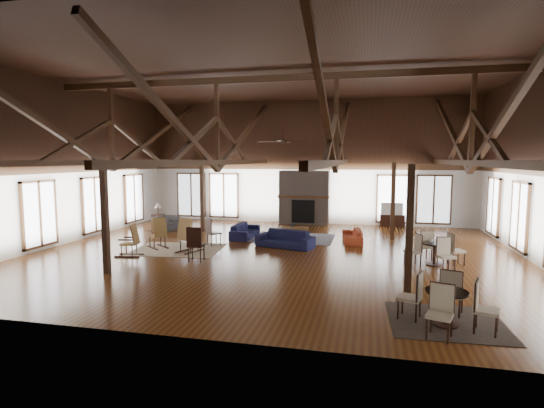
% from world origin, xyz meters
% --- Properties ---
extents(floor, '(16.00, 16.00, 0.00)m').
position_xyz_m(floor, '(0.00, 0.00, 0.00)').
color(floor, '#5E3413').
rests_on(floor, ground).
extents(ceiling, '(16.00, 14.00, 0.02)m').
position_xyz_m(ceiling, '(0.00, 0.00, 6.00)').
color(ceiling, black).
rests_on(ceiling, wall_back).
extents(wall_back, '(16.00, 0.02, 6.00)m').
position_xyz_m(wall_back, '(0.00, 7.00, 3.00)').
color(wall_back, silver).
rests_on(wall_back, floor).
extents(wall_front, '(16.00, 0.02, 6.00)m').
position_xyz_m(wall_front, '(0.00, -7.00, 3.00)').
color(wall_front, silver).
rests_on(wall_front, floor).
extents(wall_left, '(0.02, 14.00, 6.00)m').
position_xyz_m(wall_left, '(-8.00, 0.00, 3.00)').
color(wall_left, silver).
rests_on(wall_left, floor).
extents(roof_truss, '(15.60, 14.07, 3.14)m').
position_xyz_m(roof_truss, '(0.00, 0.00, 4.03)').
color(roof_truss, '#311E0D').
rests_on(roof_truss, wall_back).
extents(post_grid, '(8.16, 7.16, 3.05)m').
position_xyz_m(post_grid, '(0.00, 0.00, 1.52)').
color(post_grid, '#311E0D').
rests_on(post_grid, floor).
extents(fireplace, '(2.50, 0.69, 2.60)m').
position_xyz_m(fireplace, '(0.00, 6.67, 1.29)').
color(fireplace, '#67584E').
rests_on(fireplace, floor).
extents(ceiling_fan, '(1.60, 1.60, 0.75)m').
position_xyz_m(ceiling_fan, '(0.50, -1.00, 3.73)').
color(ceiling_fan, black).
rests_on(ceiling_fan, roof_truss).
extents(sofa_navy_front, '(2.21, 1.34, 0.60)m').
position_xyz_m(sofa_navy_front, '(0.16, 1.03, 0.30)').
color(sofa_navy_front, '#141638').
rests_on(sofa_navy_front, floor).
extents(sofa_navy_left, '(1.93, 0.77, 0.56)m').
position_xyz_m(sofa_navy_left, '(-1.78, 2.52, 0.28)').
color(sofa_navy_left, '#151639').
rests_on(sofa_navy_left, floor).
extents(sofa_orange, '(1.75, 0.86, 0.49)m').
position_xyz_m(sofa_orange, '(2.49, 2.49, 0.25)').
color(sofa_orange, '#B23F22').
rests_on(sofa_orange, floor).
extents(coffee_table, '(1.25, 0.74, 0.46)m').
position_xyz_m(coffee_table, '(0.19, 2.69, 0.40)').
color(coffee_table, brown).
rests_on(coffee_table, floor).
extents(vase, '(0.20, 0.20, 0.17)m').
position_xyz_m(vase, '(0.12, 2.76, 0.54)').
color(vase, '#B2B2B2').
rests_on(vase, coffee_table).
extents(armchair, '(1.11, 1.01, 0.63)m').
position_xyz_m(armchair, '(-5.71, 3.38, 0.32)').
color(armchair, '#303032').
rests_on(armchair, floor).
extents(side_table_lamp, '(0.46, 0.46, 1.18)m').
position_xyz_m(side_table_lamp, '(-6.43, 4.07, 0.44)').
color(side_table_lamp, black).
rests_on(side_table_lamp, floor).
extents(rocking_chair_a, '(0.96, 0.90, 1.12)m').
position_xyz_m(rocking_chair_a, '(-4.19, -0.16, 0.53)').
color(rocking_chair_a, olive).
rests_on(rocking_chair_a, floor).
extents(rocking_chair_b, '(0.75, 1.03, 1.20)m').
position_xyz_m(rocking_chair_b, '(-2.92, -0.56, 0.56)').
color(rocking_chair_b, olive).
rests_on(rocking_chair_b, floor).
extents(rocking_chair_c, '(0.89, 0.57, 1.07)m').
position_xyz_m(rocking_chair_c, '(-4.44, -1.48, 0.50)').
color(rocking_chair_c, olive).
rests_on(rocking_chair_c, floor).
extents(side_chair_a, '(0.62, 0.62, 1.04)m').
position_xyz_m(side_chair_a, '(-2.50, 0.64, 0.60)').
color(side_chair_a, black).
rests_on(side_chair_a, floor).
extents(side_chair_b, '(0.51, 0.51, 1.10)m').
position_xyz_m(side_chair_b, '(-2.12, -1.75, 0.64)').
color(side_chair_b, black).
rests_on(side_chair_b, floor).
extents(cafe_table_near, '(1.86, 1.86, 0.95)m').
position_xyz_m(cafe_table_near, '(4.54, -5.38, 0.48)').
color(cafe_table_near, black).
rests_on(cafe_table_near, floor).
extents(cafe_table_far, '(1.84, 1.84, 0.95)m').
position_xyz_m(cafe_table_far, '(5.02, -0.54, 0.47)').
color(cafe_table_far, black).
rests_on(cafe_table_far, floor).
extents(cup_near, '(0.14, 0.14, 0.09)m').
position_xyz_m(cup_near, '(4.45, -5.28, 0.73)').
color(cup_near, '#B2B2B2').
rests_on(cup_near, cafe_table_near).
extents(cup_far, '(0.15, 0.15, 0.10)m').
position_xyz_m(cup_far, '(4.92, -0.45, 0.73)').
color(cup_far, '#B2B2B2').
rests_on(cup_far, cafe_table_far).
extents(tv_console, '(1.12, 0.42, 0.56)m').
position_xyz_m(tv_console, '(4.18, 6.75, 0.28)').
color(tv_console, black).
rests_on(tv_console, floor).
extents(television, '(1.00, 0.19, 0.57)m').
position_xyz_m(television, '(4.13, 6.75, 0.84)').
color(television, '#B2B2B2').
rests_on(television, tv_console).
extents(rug_tan, '(3.20, 2.63, 0.01)m').
position_xyz_m(rug_tan, '(-3.44, -0.21, 0.01)').
color(rug_tan, tan).
rests_on(rug_tan, floor).
extents(rug_navy, '(3.22, 2.43, 0.01)m').
position_xyz_m(rug_navy, '(0.13, 2.84, 0.01)').
color(rug_navy, '#191C47').
rests_on(rug_navy, floor).
extents(rug_dark, '(2.24, 2.05, 0.01)m').
position_xyz_m(rug_dark, '(4.59, -5.19, 0.01)').
color(rug_dark, black).
rests_on(rug_dark, floor).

